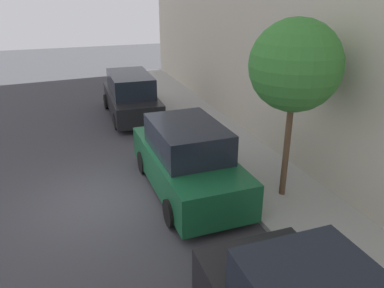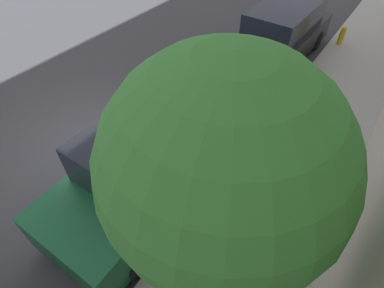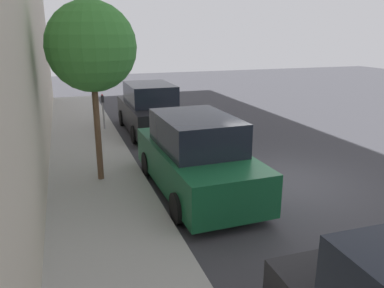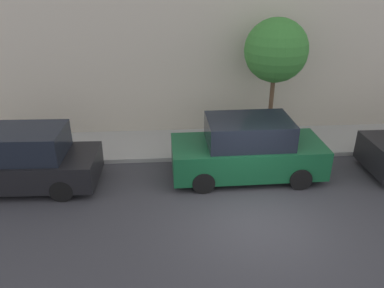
{
  "view_description": "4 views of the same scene",
  "coord_description": "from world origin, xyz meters",
  "px_view_note": "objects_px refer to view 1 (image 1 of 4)",
  "views": [
    {
      "loc": [
        -0.59,
        -9.01,
        5.27
      ],
      "look_at": [
        2.85,
        0.67,
        1.0
      ],
      "focal_mm": 35.0,
      "sensor_mm": 36.0,
      "label": 1
    },
    {
      "loc": [
        5.41,
        -3.05,
        5.6
      ],
      "look_at": [
        2.8,
        0.7,
        1.0
      ],
      "focal_mm": 28.0,
      "sensor_mm": 36.0,
      "label": 2
    },
    {
      "loc": [
        5.41,
        8.21,
        3.91
      ],
      "look_at": [
        2.2,
        -1.08,
        1.0
      ],
      "focal_mm": 35.0,
      "sensor_mm": 36.0,
      "label": 3
    },
    {
      "loc": [
        -8.14,
        2.31,
        6.23
      ],
      "look_at": [
        2.81,
        1.54,
        1.0
      ],
      "focal_mm": 35.0,
      "sensor_mm": 36.0,
      "label": 4
    }
  ],
  "objects_px": {
    "street_tree": "(295,66)",
    "parked_suv_second": "(187,160)",
    "parked_minivan_third": "(131,96)",
    "fire_hydrant": "(155,91)"
  },
  "relations": [
    {
      "from": "street_tree",
      "to": "parked_suv_second",
      "type": "bearing_deg",
      "value": 150.13
    },
    {
      "from": "parked_minivan_third",
      "to": "fire_hydrant",
      "type": "height_order",
      "value": "parked_minivan_third"
    },
    {
      "from": "parked_suv_second",
      "to": "parked_minivan_third",
      "type": "bearing_deg",
      "value": 91.35
    },
    {
      "from": "parked_minivan_third",
      "to": "street_tree",
      "type": "relative_size",
      "value": 1.09
    },
    {
      "from": "street_tree",
      "to": "fire_hydrant",
      "type": "height_order",
      "value": "street_tree"
    },
    {
      "from": "street_tree",
      "to": "parked_minivan_third",
      "type": "bearing_deg",
      "value": 106.02
    },
    {
      "from": "street_tree",
      "to": "fire_hydrant",
      "type": "bearing_deg",
      "value": 94.34
    },
    {
      "from": "parked_minivan_third",
      "to": "parked_suv_second",
      "type": "bearing_deg",
      "value": -88.65
    },
    {
      "from": "parked_suv_second",
      "to": "fire_hydrant",
      "type": "bearing_deg",
      "value": 81.15
    },
    {
      "from": "parked_suv_second",
      "to": "street_tree",
      "type": "xyz_separation_m",
      "value": [
        2.26,
        -1.3,
        2.66
      ]
    }
  ]
}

